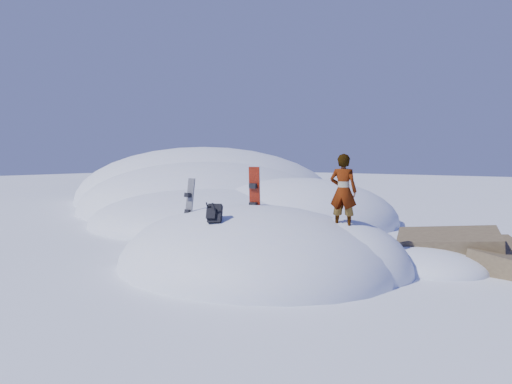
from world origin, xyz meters
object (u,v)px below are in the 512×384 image
Objects in this scene: snowboard_dark at (189,205)px; snowboard_red at (254,198)px; person at (343,191)px; backpack at (214,214)px.

snowboard_red is at bearing 46.61° from snowboard_dark.
person reaches higher than snowboard_dark.
snowboard_dark is 0.82× the size of person.
snowboard_red is 1.14× the size of snowboard_dark.
snowboard_dark is at bearing -150.98° from snowboard_red.
backpack is 2.87m from person.
snowboard_dark is 1.71m from backpack.
snowboard_dark is 3.76m from person.
person is (1.99, 2.02, 0.45)m from backpack.
snowboard_dark is 2.81× the size of backpack.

